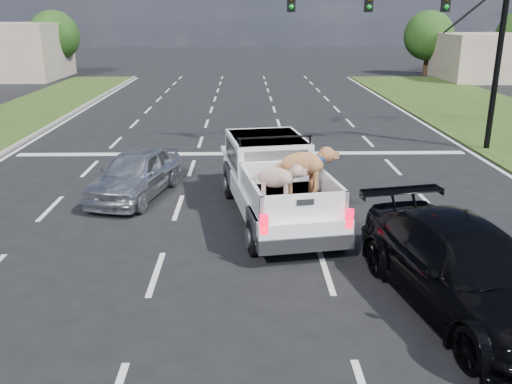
% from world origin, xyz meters
% --- Properties ---
extents(ground, '(160.00, 160.00, 0.00)m').
position_xyz_m(ground, '(0.00, 0.00, 0.00)').
color(ground, black).
rests_on(ground, ground).
extents(road_markings, '(17.75, 60.00, 0.01)m').
position_xyz_m(road_markings, '(0.00, 6.56, 0.01)').
color(road_markings, silver).
rests_on(road_markings, ground).
extents(traffic_signal, '(9.11, 0.31, 7.00)m').
position_xyz_m(traffic_signal, '(7.20, 10.50, 4.73)').
color(traffic_signal, black).
rests_on(traffic_signal, ground).
extents(tree_far_c, '(4.20, 4.20, 5.40)m').
position_xyz_m(tree_far_c, '(-16.00, 38.00, 3.29)').
color(tree_far_c, '#332114').
rests_on(tree_far_c, ground).
extents(tree_far_d, '(4.20, 4.20, 5.40)m').
position_xyz_m(tree_far_d, '(16.00, 38.00, 3.29)').
color(tree_far_d, '#332114').
rests_on(tree_far_d, ground).
extents(pickup_truck, '(2.93, 5.97, 2.14)m').
position_xyz_m(pickup_truck, '(0.88, 3.23, 1.02)').
color(pickup_truck, black).
rests_on(pickup_truck, ground).
extents(silver_sedan, '(2.53, 4.33, 1.38)m').
position_xyz_m(silver_sedan, '(-3.08, 5.02, 0.69)').
color(silver_sedan, silver).
rests_on(silver_sedan, ground).
extents(black_coupe, '(3.20, 5.67, 1.55)m').
position_xyz_m(black_coupe, '(3.97, -1.48, 0.78)').
color(black_coupe, black).
rests_on(black_coupe, ground).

